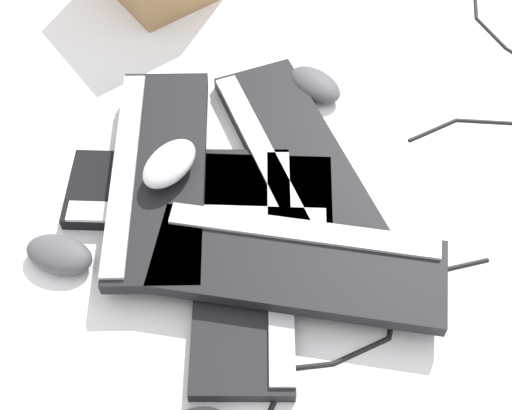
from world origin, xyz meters
TOP-DOWN VIEW (x-y plane):
  - ground_plane at (0.00, 0.00)m, footprint 3.20×3.20m
  - keyboard_0 at (0.11, -0.06)m, footprint 0.46×0.28m
  - keyboard_1 at (-0.01, 0.04)m, footprint 0.29×0.46m
  - keyboard_2 at (-0.02, -0.19)m, footprint 0.40×0.43m
  - keyboard_3 at (0.18, -0.06)m, footprint 0.30×0.46m
  - keyboard_4 at (-0.09, 0.03)m, footprint 0.46×0.23m
  - mouse_0 at (0.27, 0.13)m, footprint 0.11×0.07m
  - mouse_2 at (0.15, -0.06)m, footprint 0.09×0.12m
  - mouse_4 at (-0.00, -0.37)m, footprint 0.13×0.11m
  - cable_0 at (-0.31, -0.52)m, footprint 0.22×0.48m
  - cable_1 at (-0.23, 0.07)m, footprint 0.25×0.36m

SIDE VIEW (x-z plane):
  - ground_plane at x=0.00m, z-range 0.00..0.00m
  - cable_0 at x=-0.31m, z-range 0.00..0.01m
  - cable_1 at x=-0.23m, z-range 0.00..0.01m
  - keyboard_0 at x=0.11m, z-range 0.00..0.03m
  - keyboard_1 at x=-0.01m, z-range 0.00..0.03m
  - keyboard_2 at x=-0.02m, z-range 0.00..0.03m
  - mouse_0 at x=0.27m, z-range 0.00..0.04m
  - mouse_4 at x=0.00m, z-range 0.00..0.04m
  - keyboard_3 at x=0.18m, z-range 0.03..0.06m
  - keyboard_4 at x=-0.09m, z-range 0.03..0.06m
  - mouse_2 at x=0.15m, z-range 0.06..0.10m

